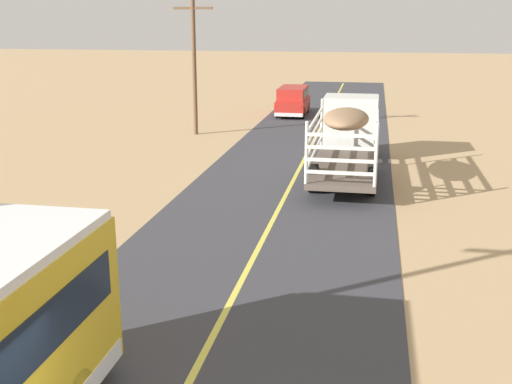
% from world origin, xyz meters
% --- Properties ---
extents(livestock_truck, '(2.53, 9.70, 3.02)m').
position_xyz_m(livestock_truck, '(2.06, 21.48, 1.79)').
color(livestock_truck, silver).
rests_on(livestock_truck, road_surface).
extents(car_far, '(1.90, 4.62, 1.93)m').
position_xyz_m(car_far, '(-2.31, 36.32, 1.09)').
color(car_far, '#B2261E').
rests_on(car_far, road_surface).
extents(power_pole_mid, '(2.20, 0.24, 7.57)m').
position_xyz_m(power_pole_mid, '(-6.88, 28.18, 4.07)').
color(power_pole_mid, brown).
rests_on(power_pole_mid, ground).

